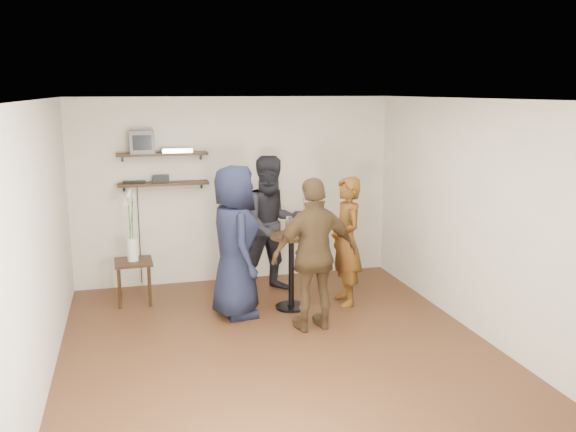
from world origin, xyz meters
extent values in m
cube|color=#4A2817|center=(0.00, 0.00, -0.02)|extent=(4.50, 5.00, 0.04)
cube|color=white|center=(0.00, 0.00, 2.62)|extent=(4.50, 5.00, 0.04)
cube|color=silver|center=(0.00, 2.52, 1.30)|extent=(4.50, 0.04, 2.60)
cube|color=silver|center=(0.00, -2.52, 1.30)|extent=(4.50, 0.04, 2.60)
cube|color=silver|center=(-2.27, 0.00, 1.30)|extent=(0.04, 5.00, 2.60)
cube|color=silver|center=(2.27, 0.00, 1.30)|extent=(0.04, 5.00, 2.60)
cube|color=black|center=(-1.00, 2.38, 1.85)|extent=(1.20, 0.25, 0.04)
cube|color=black|center=(-1.00, 2.38, 1.45)|extent=(1.20, 0.25, 0.04)
cube|color=#59595B|center=(-1.26, 2.38, 2.02)|extent=(0.32, 0.30, 0.30)
cube|color=silver|center=(-0.81, 2.38, 1.90)|extent=(0.40, 0.24, 0.06)
cube|color=black|center=(-1.04, 2.38, 1.52)|extent=(0.22, 0.10, 0.10)
cube|color=black|center=(-1.38, 2.42, 1.48)|extent=(0.30, 0.05, 0.03)
cube|color=black|center=(-1.45, 1.81, 0.54)|extent=(0.48, 0.48, 0.04)
cylinder|color=black|center=(-1.64, 1.62, 0.26)|extent=(0.04, 0.04, 0.52)
cylinder|color=black|center=(-1.26, 1.62, 0.26)|extent=(0.04, 0.04, 0.52)
cylinder|color=black|center=(-1.64, 2.00, 0.26)|extent=(0.04, 0.04, 0.52)
cylinder|color=black|center=(-1.26, 2.00, 0.26)|extent=(0.04, 0.04, 0.52)
cylinder|color=white|center=(-1.45, 1.81, 0.71)|extent=(0.14, 0.14, 0.29)
cylinder|color=#257421|center=(-1.47, 1.81, 1.00)|extent=(0.01, 0.07, 0.54)
cone|color=silver|center=(-1.51, 1.81, 1.33)|extent=(0.07, 0.08, 0.12)
cylinder|color=#257421|center=(-1.43, 1.82, 1.03)|extent=(0.03, 0.05, 0.60)
cone|color=silver|center=(-1.40, 1.84, 1.39)|extent=(0.10, 0.12, 0.12)
cylinder|color=#257421|center=(-1.45, 1.80, 1.06)|extent=(0.09, 0.08, 0.65)
cone|color=silver|center=(-1.45, 1.77, 1.45)|extent=(0.13, 0.12, 0.13)
cylinder|color=black|center=(0.45, 1.11, 0.92)|extent=(0.52, 0.52, 0.04)
cylinder|color=black|center=(0.45, 1.11, 0.47)|extent=(0.07, 0.07, 0.87)
cylinder|color=black|center=(0.45, 1.11, 0.01)|extent=(0.40, 0.40, 0.03)
cylinder|color=silver|center=(0.40, 1.09, 0.95)|extent=(0.06, 0.06, 0.00)
cylinder|color=silver|center=(0.40, 1.09, 0.99)|extent=(0.01, 0.01, 0.09)
cylinder|color=silver|center=(0.40, 1.09, 1.09)|extent=(0.06, 0.06, 0.10)
cylinder|color=#CFC455|center=(0.40, 1.09, 1.06)|extent=(0.06, 0.06, 0.06)
cylinder|color=silver|center=(0.52, 1.07, 0.95)|extent=(0.07, 0.07, 0.00)
cylinder|color=silver|center=(0.52, 1.07, 1.00)|extent=(0.01, 0.01, 0.10)
cylinder|color=silver|center=(0.52, 1.07, 1.11)|extent=(0.07, 0.07, 0.12)
cylinder|color=#CFC455|center=(0.52, 1.07, 1.08)|extent=(0.07, 0.07, 0.07)
cylinder|color=silver|center=(0.43, 1.18, 0.95)|extent=(0.06, 0.06, 0.00)
cylinder|color=silver|center=(0.43, 1.18, 1.00)|extent=(0.01, 0.01, 0.10)
cylinder|color=silver|center=(0.43, 1.18, 1.10)|extent=(0.07, 0.07, 0.12)
cylinder|color=#CFC455|center=(0.43, 1.18, 1.08)|extent=(0.07, 0.07, 0.06)
cylinder|color=silver|center=(0.47, 1.14, 0.95)|extent=(0.06, 0.06, 0.00)
cylinder|color=silver|center=(0.47, 1.14, 0.99)|extent=(0.01, 0.01, 0.09)
cylinder|color=silver|center=(0.47, 1.14, 1.09)|extent=(0.07, 0.07, 0.11)
cylinder|color=#CFC455|center=(0.47, 1.14, 1.07)|extent=(0.06, 0.06, 0.06)
imported|color=#9D2012|center=(1.16, 1.10, 0.82)|extent=(0.40, 0.60, 1.64)
imported|color=black|center=(0.37, 1.82, 0.92)|extent=(0.96, 0.79, 1.85)
imported|color=black|center=(-0.27, 1.05, 0.92)|extent=(0.65, 0.94, 1.83)
imported|color=#48351F|center=(0.53, 0.40, 0.87)|extent=(1.07, 0.54, 1.75)
camera|label=1|loc=(-1.44, -5.91, 2.69)|focal=38.00mm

